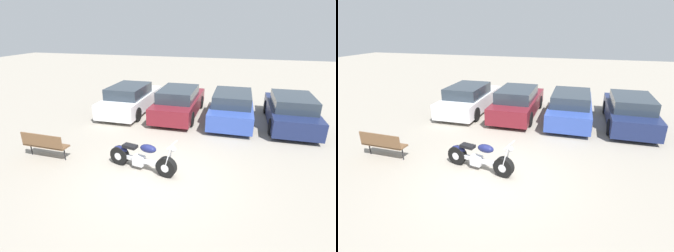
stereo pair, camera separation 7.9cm
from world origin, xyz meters
TOP-DOWN VIEW (x-y plane):
  - ground_plane at (0.00, 0.00)m, footprint 60.00×60.00m
  - motorcycle at (-0.55, 0.29)m, footprint 2.23×0.87m
  - parked_car_white at (-3.09, 5.58)m, footprint 1.88×4.49m
  - parked_car_maroon at (-0.62, 5.61)m, footprint 1.88×4.49m
  - parked_car_blue at (1.85, 5.53)m, footprint 1.88×4.49m
  - parked_car_navy at (4.32, 5.57)m, footprint 1.88×4.49m
  - park_bench at (-3.81, 0.13)m, footprint 1.53×0.44m

SIDE VIEW (x-z plane):
  - ground_plane at x=0.00m, z-range 0.00..0.00m
  - motorcycle at x=-0.55m, z-range -0.13..0.92m
  - park_bench at x=-3.81m, z-range 0.10..0.99m
  - parked_car_white at x=-3.09m, z-range -0.03..1.33m
  - parked_car_maroon at x=-0.62m, z-range -0.03..1.33m
  - parked_car_blue at x=1.85m, z-range -0.03..1.33m
  - parked_car_navy at x=4.32m, z-range -0.03..1.33m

